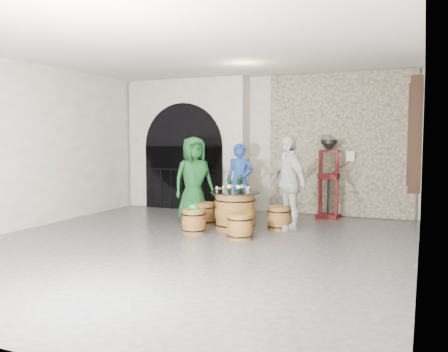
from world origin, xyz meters
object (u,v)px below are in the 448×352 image
at_px(barrel_stool_near_left, 194,221).
at_px(person_white, 288,183).
at_px(wine_bottle_center, 238,185).
at_px(barrel_stool_near_right, 240,227).
at_px(wine_bottle_right, 241,185).
at_px(person_green, 194,180).
at_px(side_barrel, 225,203).
at_px(corking_press, 329,173).
at_px(person_blue, 240,181).
at_px(wine_bottle_left, 230,185).
at_px(barrel_stool_right, 279,218).
at_px(barrel_table, 235,211).
at_px(barrel_stool_left, 204,214).
at_px(barrel_stool_far, 238,212).

xyz_separation_m(barrel_stool_near_left, person_white, (1.50, 1.04, 0.67)).
distance_m(person_white, wine_bottle_center, 0.96).
xyz_separation_m(barrel_stool_near_right, wine_bottle_right, (-0.30, 0.84, 0.64)).
height_order(person_green, wine_bottle_right, person_green).
bearing_deg(side_barrel, corking_press, 23.15).
relative_size(person_blue, side_barrel, 2.49).
bearing_deg(side_barrel, wine_bottle_left, -63.74).
relative_size(barrel_stool_right, wine_bottle_left, 1.39).
height_order(barrel_table, person_white, person_white).
bearing_deg(corking_press, person_white, -100.90).
bearing_deg(barrel_stool_left, barrel_stool_near_left, -77.13).
distance_m(wine_bottle_center, corking_press, 2.45).
relative_size(wine_bottle_center, wine_bottle_right, 1.00).
xyz_separation_m(barrel_stool_left, wine_bottle_right, (0.87, -0.20, 0.64)).
bearing_deg(barrel_stool_near_right, side_barrel, 119.44).
xyz_separation_m(barrel_stool_near_left, side_barrel, (-0.10, 1.75, 0.11)).
height_order(person_blue, person_white, person_white).
relative_size(barrel_stool_left, wine_bottle_left, 1.39).
relative_size(barrel_stool_left, barrel_stool_far, 1.00).
distance_m(barrel_stool_right, side_barrel, 1.65).
distance_m(barrel_stool_near_left, person_blue, 1.93).
height_order(barrel_stool_near_left, side_barrel, side_barrel).
bearing_deg(wine_bottle_left, barrel_stool_left, 155.62).
xyz_separation_m(person_green, person_white, (1.99, 0.05, 0.01)).
height_order(person_green, person_white, person_white).
distance_m(person_blue, corking_press, 1.94).
distance_m(barrel_stool_near_right, wine_bottle_left, 1.09).
xyz_separation_m(person_green, corking_press, (2.45, 1.64, 0.11)).
relative_size(wine_bottle_left, corking_press, 0.19).
height_order(barrel_stool_far, wine_bottle_center, wine_bottle_center).
relative_size(barrel_table, wine_bottle_left, 2.91).
height_order(barrel_stool_far, barrel_stool_right, same).
bearing_deg(barrel_stool_right, corking_press, 69.57).
distance_m(barrel_stool_right, person_green, 1.95).
xyz_separation_m(wine_bottle_left, side_barrel, (-0.58, 1.17, -0.54)).
distance_m(barrel_stool_right, wine_bottle_left, 1.15).
distance_m(barrel_stool_left, person_white, 1.84).
bearing_deg(barrel_stool_near_right, barrel_table, 117.00).
relative_size(person_blue, person_white, 0.91).
distance_m(barrel_table, person_blue, 1.36).
bearing_deg(wine_bottle_left, wine_bottle_right, 29.37).
height_order(barrel_stool_near_left, person_green, person_green).
bearing_deg(barrel_stool_near_right, person_green, 142.01).
relative_size(barrel_stool_near_right, wine_bottle_center, 1.39).
xyz_separation_m(person_green, person_blue, (0.69, 0.83, -0.07)).
xyz_separation_m(barrel_table, barrel_stool_near_right, (0.38, -0.75, -0.14)).
bearing_deg(person_blue, side_barrel, -178.43).
bearing_deg(person_blue, barrel_stool_near_right, -81.54).
relative_size(person_green, person_blue, 1.09).
distance_m(person_green, corking_press, 2.95).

